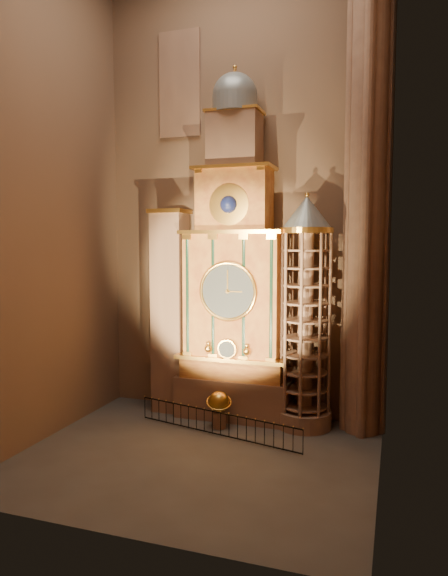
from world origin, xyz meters
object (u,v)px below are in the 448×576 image
(portrait_tower, at_px, (170,310))
(stair_turret, at_px, (305,315))
(celestial_globe, at_px, (219,406))
(astronomical_clock, at_px, (234,282))
(iron_railing, at_px, (216,423))

(portrait_tower, relative_size, stair_turret, 0.94)
(portrait_tower, bearing_deg, celestial_globe, -28.00)
(portrait_tower, xyz_separation_m, celestial_globe, (3.19, -1.70, -4.12))
(celestial_globe, bearing_deg, astronomical_clock, 82.94)
(stair_turret, bearing_deg, astronomical_clock, 175.70)
(astronomical_clock, height_order, portrait_tower, astronomical_clock)
(iron_railing, bearing_deg, celestial_globe, 102.83)
(stair_turret, xyz_separation_m, iron_railing, (-3.49, -2.40, -4.70))
(stair_turret, height_order, celestial_globe, stair_turret)
(celestial_globe, relative_size, iron_railing, 0.21)
(stair_turret, bearing_deg, iron_railing, -145.49)
(stair_turret, relative_size, iron_railing, 1.34)
(astronomical_clock, height_order, celestial_globe, astronomical_clock)
(portrait_tower, xyz_separation_m, iron_railing, (3.41, -2.68, -4.58))
(portrait_tower, bearing_deg, astronomical_clock, -0.29)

